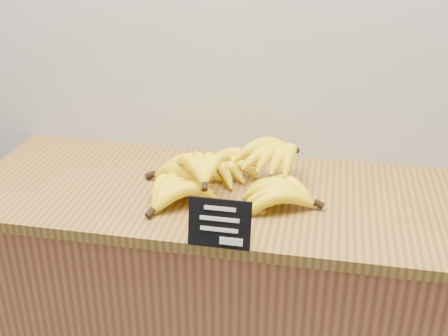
# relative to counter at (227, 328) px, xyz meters

# --- Properties ---
(counter) EXTENTS (1.26, 0.50, 0.90)m
(counter) POSITION_rel_counter_xyz_m (0.00, 0.00, 0.00)
(counter) COLOR #AC6237
(counter) RESTS_ON ground
(counter_top) EXTENTS (1.40, 0.54, 0.03)m
(counter_top) POSITION_rel_counter_xyz_m (0.00, 0.00, 0.47)
(counter_top) COLOR olive
(counter_top) RESTS_ON counter
(chalkboard_sign) EXTENTS (0.14, 0.03, 0.11)m
(chalkboard_sign) POSITION_rel_counter_xyz_m (0.03, -0.26, 0.54)
(chalkboard_sign) COLOR black
(chalkboard_sign) RESTS_ON counter_top
(banana_pile) EXTENTS (0.49, 0.38, 0.12)m
(banana_pile) POSITION_rel_counter_xyz_m (-0.01, 0.00, 0.53)
(banana_pile) COLOR #FFE60A
(banana_pile) RESTS_ON counter_top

